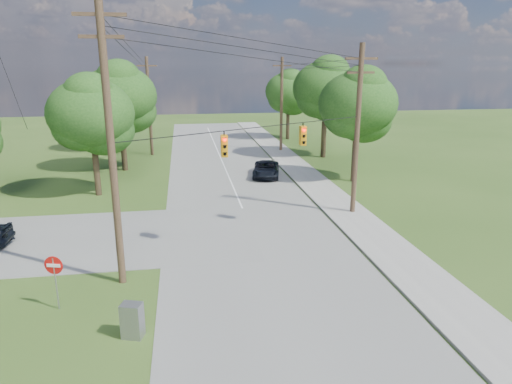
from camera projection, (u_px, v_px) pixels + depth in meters
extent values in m
plane|color=#304D19|center=(227.00, 278.00, 20.49)|extent=(140.00, 140.00, 0.00)
cube|color=gray|center=(254.00, 236.00, 25.54)|extent=(10.00, 100.00, 0.03)
cube|color=#A5A39B|center=(367.00, 228.00, 26.55)|extent=(2.60, 100.00, 0.12)
cylinder|color=brown|center=(111.00, 148.00, 18.54)|extent=(0.32, 0.32, 12.00)
cube|color=brown|center=(99.00, 14.00, 17.15)|extent=(2.00, 0.12, 0.14)
cube|color=brown|center=(101.00, 37.00, 17.37)|extent=(1.70, 0.12, 0.14)
cylinder|color=brown|center=(357.00, 132.00, 28.02)|extent=(0.32, 0.32, 10.50)
cube|color=brown|center=(362.00, 58.00, 26.84)|extent=(2.00, 0.12, 0.14)
cube|color=brown|center=(361.00, 72.00, 27.06)|extent=(1.70, 0.12, 0.14)
cylinder|color=brown|center=(281.00, 105.00, 49.00)|extent=(0.32, 0.32, 10.00)
cube|color=brown|center=(282.00, 66.00, 47.88)|extent=(2.00, 0.12, 0.14)
cylinder|color=brown|center=(149.00, 107.00, 46.88)|extent=(0.32, 0.32, 10.00)
cube|color=brown|center=(147.00, 66.00, 45.76)|extent=(2.00, 0.12, 0.14)
cylinder|color=black|center=(259.00, 41.00, 22.00)|extent=(13.52, 7.63, 1.53)
cylinder|color=black|center=(259.00, 50.00, 22.11)|extent=(13.52, 7.63, 1.53)
cylinder|color=black|center=(259.00, 58.00, 22.22)|extent=(13.52, 7.63, 1.53)
cylinder|color=black|center=(311.00, 63.00, 37.36)|extent=(0.03, 22.00, 0.53)
cylinder|color=black|center=(134.00, 52.00, 31.46)|extent=(0.43, 29.60, 2.03)
cylinder|color=black|center=(310.00, 68.00, 37.47)|extent=(0.03, 22.00, 0.53)
cylinder|color=black|center=(134.00, 58.00, 31.57)|extent=(0.43, 29.60, 2.03)
cylinder|color=black|center=(259.00, 127.00, 23.13)|extent=(13.52, 7.63, 0.04)
cube|color=orange|center=(225.00, 146.00, 21.91)|extent=(0.32, 0.22, 1.05)
sphere|color=#FF0C05|center=(225.00, 140.00, 21.68)|extent=(0.17, 0.17, 0.17)
cube|color=orange|center=(224.00, 145.00, 22.14)|extent=(0.32, 0.22, 1.05)
sphere|color=#FF0C05|center=(224.00, 138.00, 22.18)|extent=(0.17, 0.17, 0.17)
cube|color=orange|center=(303.00, 136.00, 25.06)|extent=(0.32, 0.22, 1.05)
sphere|color=#FF0C05|center=(304.00, 130.00, 24.84)|extent=(0.17, 0.17, 0.17)
cube|color=orange|center=(302.00, 135.00, 25.29)|extent=(0.32, 0.22, 1.05)
sphere|color=#FF0C05|center=(302.00, 129.00, 25.33)|extent=(0.17, 0.17, 0.17)
cylinder|color=#483724|center=(97.00, 174.00, 33.10)|extent=(0.45, 0.45, 3.15)
ellipsoid|color=#194715|center=(91.00, 113.00, 31.91)|extent=(6.00, 6.00, 4.92)
cylinder|color=#483724|center=(124.00, 151.00, 40.80)|extent=(0.50, 0.50, 3.50)
ellipsoid|color=#194715|center=(119.00, 96.00, 39.49)|extent=(6.40, 6.40, 5.25)
cylinder|color=#483724|center=(116.00, 136.00, 50.02)|extent=(0.48, 0.47, 3.32)
ellipsoid|color=#194715|center=(112.00, 93.00, 48.77)|extent=(6.00, 6.00, 4.92)
cylinder|color=#483724|center=(354.00, 161.00, 37.07)|extent=(0.48, 0.48, 3.32)
ellipsoid|color=#194715|center=(358.00, 104.00, 35.82)|extent=(6.20, 6.20, 5.08)
cylinder|color=#483724|center=(324.00, 139.00, 46.60)|extent=(0.52, 0.52, 3.67)
ellipsoid|color=#194715|center=(326.00, 88.00, 45.22)|extent=(6.60, 6.60, 5.41)
cylinder|color=#483724|center=(288.00, 127.00, 57.93)|extent=(0.45, 0.45, 3.15)
ellipsoid|color=#194715|center=(288.00, 92.00, 56.74)|extent=(5.80, 5.80, 4.76)
imported|color=black|center=(266.00, 169.00, 38.67)|extent=(3.07, 4.97, 1.28)
cube|color=gray|center=(132.00, 321.00, 15.95)|extent=(0.84, 0.71, 1.29)
cylinder|color=gray|center=(56.00, 284.00, 17.68)|extent=(0.06, 0.06, 2.15)
cylinder|color=#B90E0C|center=(54.00, 265.00, 17.47)|extent=(0.73, 0.22, 0.74)
cube|color=white|center=(53.00, 266.00, 17.44)|extent=(0.53, 0.17, 0.13)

